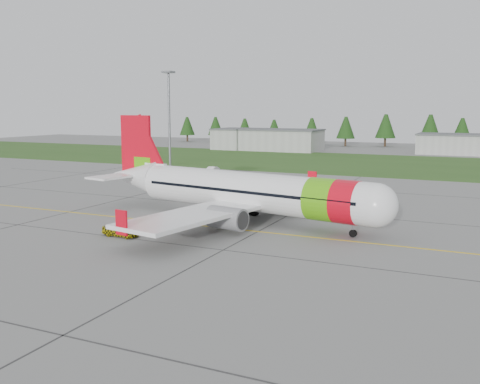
% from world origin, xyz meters
% --- Properties ---
extents(ground, '(320.00, 320.00, 0.00)m').
position_xyz_m(ground, '(0.00, 0.00, 0.00)').
color(ground, gray).
rests_on(ground, ground).
extents(aircraft, '(38.23, 35.72, 11.66)m').
position_xyz_m(aircraft, '(6.56, 12.21, 3.36)').
color(aircraft, white).
rests_on(aircraft, ground).
extents(follow_me_car, '(1.38, 1.61, 3.91)m').
position_xyz_m(follow_me_car, '(-1.48, 0.40, 1.96)').
color(follow_me_car, '#D5C60B').
rests_on(follow_me_car, ground).
extents(service_van, '(1.59, 1.51, 4.39)m').
position_xyz_m(service_van, '(-16.93, 48.86, 2.19)').
color(service_van, white).
rests_on(service_van, ground).
extents(grass_strip, '(320.00, 50.00, 0.03)m').
position_xyz_m(grass_strip, '(0.00, 82.00, 0.01)').
color(grass_strip, '#30561E').
rests_on(grass_strip, ground).
extents(taxi_guideline, '(120.00, 0.25, 0.02)m').
position_xyz_m(taxi_guideline, '(0.00, 8.00, 0.01)').
color(taxi_guideline, gold).
rests_on(taxi_guideline, ground).
extents(hangar_west, '(32.00, 14.00, 6.00)m').
position_xyz_m(hangar_west, '(-30.00, 110.00, 3.00)').
color(hangar_west, '#A8A8A3').
rests_on(hangar_west, ground).
extents(hangar_east, '(24.00, 12.00, 5.20)m').
position_xyz_m(hangar_east, '(25.00, 118.00, 2.60)').
color(hangar_east, '#A8A8A3').
rests_on(hangar_east, ground).
extents(floodlight_mast, '(0.50, 0.50, 20.00)m').
position_xyz_m(floodlight_mast, '(-32.00, 58.00, 10.00)').
color(floodlight_mast, slate).
rests_on(floodlight_mast, ground).
extents(treeline, '(160.00, 8.00, 10.00)m').
position_xyz_m(treeline, '(0.00, 138.00, 5.00)').
color(treeline, '#1C3F14').
rests_on(treeline, ground).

